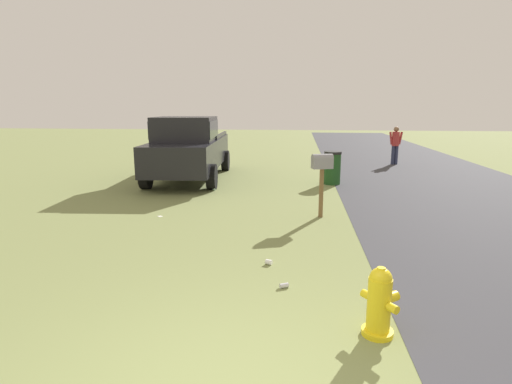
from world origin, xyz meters
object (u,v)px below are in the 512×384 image
pickup_truck (189,147)px  pedestrian (395,143)px  mailbox (322,167)px  trash_bin (332,168)px  fire_hydrant (379,302)px

pickup_truck → pedestrian: pickup_truck is taller
pedestrian → mailbox: bearing=-27.6°
trash_bin → fire_hydrant: bearing=178.9°
fire_hydrant → mailbox: mailbox is taller
pickup_truck → trash_bin: size_ratio=5.48×
fire_hydrant → pedestrian: 13.98m
fire_hydrant → pedestrian: (13.61, -3.14, 0.53)m
pickup_truck → trash_bin: 4.75m
pickup_truck → pedestrian: (4.48, -7.66, -0.20)m
fire_hydrant → trash_bin: trash_bin is taller
mailbox → trash_bin: bearing=-25.2°
trash_bin → mailbox: bearing=172.1°
pedestrian → fire_hydrant: bearing=-18.8°
mailbox → trash_bin: 4.09m
pickup_truck → trash_bin: bearing=82.0°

